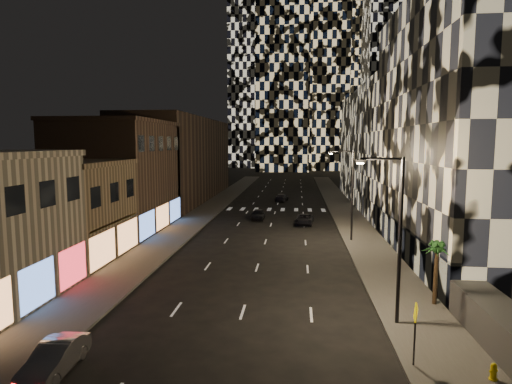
% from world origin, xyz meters
% --- Properties ---
extents(sidewalk_left, '(4.00, 120.00, 0.15)m').
position_xyz_m(sidewalk_left, '(-10.00, 50.00, 0.07)').
color(sidewalk_left, '#47443F').
rests_on(sidewalk_left, ground).
extents(sidewalk_right, '(4.00, 120.00, 0.15)m').
position_xyz_m(sidewalk_right, '(10.00, 50.00, 0.07)').
color(sidewalk_right, '#47443F').
rests_on(sidewalk_right, ground).
extents(curb_left, '(0.20, 120.00, 0.15)m').
position_xyz_m(curb_left, '(-7.90, 50.00, 0.07)').
color(curb_left, '#4C4C47').
rests_on(curb_left, ground).
extents(curb_right, '(0.20, 120.00, 0.15)m').
position_xyz_m(curb_right, '(7.90, 50.00, 0.07)').
color(curb_right, '#4C4C47').
rests_on(curb_right, ground).
extents(retail_tan, '(10.00, 10.00, 8.00)m').
position_xyz_m(retail_tan, '(-17.00, 21.00, 4.00)').
color(retail_tan, '#7D674B').
rests_on(retail_tan, ground).
extents(retail_brown, '(10.00, 15.00, 12.00)m').
position_xyz_m(retail_brown, '(-17.00, 33.50, 6.00)').
color(retail_brown, '#4C382B').
rests_on(retail_brown, ground).
extents(retail_filler_left, '(10.00, 40.00, 14.00)m').
position_xyz_m(retail_filler_left, '(-17.00, 60.00, 7.00)').
color(retail_filler_left, '#4C382B').
rests_on(retail_filler_left, ground).
extents(midrise_right, '(16.00, 25.00, 22.00)m').
position_xyz_m(midrise_right, '(20.00, 24.50, 11.00)').
color(midrise_right, '#232326').
rests_on(midrise_right, ground).
extents(midrise_base, '(0.60, 25.00, 3.00)m').
position_xyz_m(midrise_base, '(12.30, 24.50, 1.50)').
color(midrise_base, '#383838').
rests_on(midrise_base, ground).
extents(plinth_right, '(2.00, 8.00, 2.00)m').
position_xyz_m(plinth_right, '(13.00, 8.00, 1.00)').
color(plinth_right, '#383838').
rests_on(plinth_right, ground).
extents(midrise_filler_right, '(16.00, 40.00, 18.00)m').
position_xyz_m(midrise_filler_right, '(20.00, 57.00, 9.00)').
color(midrise_filler_right, '#232326').
rests_on(midrise_filler_right, ground).
extents(tower_right_mid, '(20.00, 20.00, 100.00)m').
position_xyz_m(tower_right_mid, '(35.00, 135.00, 50.00)').
color(tower_right_mid, black).
rests_on(tower_right_mid, ground).
extents(tower_left_back, '(24.00, 24.00, 120.00)m').
position_xyz_m(tower_left_back, '(-12.00, 165.00, 60.00)').
color(tower_left_back, black).
rests_on(tower_left_back, ground).
extents(tower_center_low, '(18.00, 18.00, 95.00)m').
position_xyz_m(tower_center_low, '(-2.00, 140.00, 47.50)').
color(tower_center_low, black).
rests_on(tower_center_low, ground).
extents(streetlight_near, '(2.55, 0.25, 9.00)m').
position_xyz_m(streetlight_near, '(8.35, 10.00, 5.35)').
color(streetlight_near, black).
rests_on(streetlight_near, sidewalk_right).
extents(streetlight_far, '(2.55, 0.25, 9.00)m').
position_xyz_m(streetlight_far, '(8.35, 30.00, 5.35)').
color(streetlight_far, black).
rests_on(streetlight_far, sidewalk_right).
extents(car_silver_parked, '(1.54, 4.11, 1.34)m').
position_xyz_m(car_silver_parked, '(-7.20, 3.55, 0.67)').
color(car_silver_parked, '#97979C').
rests_on(car_silver_parked, ground).
extents(car_dark_midlane, '(1.60, 3.95, 1.34)m').
position_xyz_m(car_dark_midlane, '(-1.90, 41.43, 0.67)').
color(car_dark_midlane, black).
rests_on(car_dark_midlane, ground).
extents(car_dark_oncoming, '(2.38, 4.62, 1.28)m').
position_xyz_m(car_dark_oncoming, '(0.50, 59.11, 0.64)').
color(car_dark_oncoming, black).
rests_on(car_dark_oncoming, ground).
extents(car_dark_rightlane, '(2.50, 4.63, 1.23)m').
position_xyz_m(car_dark_rightlane, '(4.00, 38.54, 0.62)').
color(car_dark_rightlane, black).
rests_on(car_dark_rightlane, ground).
extents(fire_hydrant, '(0.36, 0.34, 0.72)m').
position_xyz_m(fire_hydrant, '(11.26, 4.57, 0.49)').
color(fire_hydrant, yellow).
rests_on(fire_hydrant, sidewalk_right).
extents(ped_sign, '(0.43, 0.89, 2.86)m').
position_xyz_m(ped_sign, '(8.30, 5.47, 2.11)').
color(ped_sign, black).
rests_on(ped_sign, sidewalk_right).
extents(palm_tree, '(1.95, 1.99, 3.90)m').
position_xyz_m(palm_tree, '(11.50, 13.02, 3.37)').
color(palm_tree, '#47331E').
rests_on(palm_tree, sidewalk_right).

